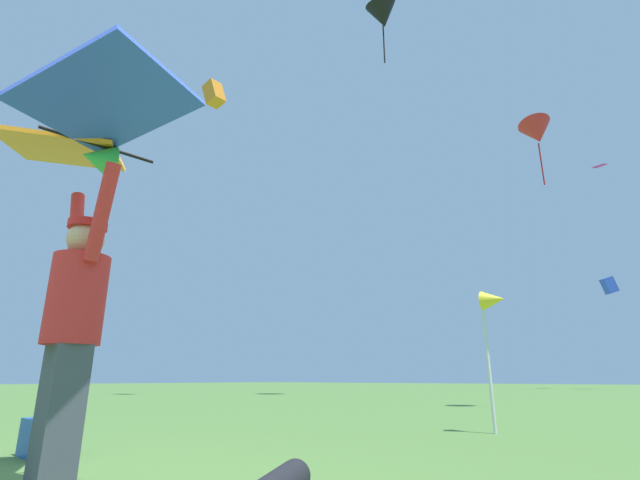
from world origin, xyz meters
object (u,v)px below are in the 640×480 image
Objects in this scene: kite_flyer_person at (73,325)px; distant_kite_blue_high_right at (609,285)px; held_stunt_kite at (88,135)px; distant_kite_orange_low_right at (214,94)px; distant_kite_red_high_left at (537,133)px; distant_kite_black_far_center at (383,16)px; marker_flag at (492,308)px; cooler_box at (47,437)px; distant_kite_magenta_mid_right at (599,165)px.

kite_flyer_person is 1.70× the size of distant_kite_blue_high_right.
held_stunt_kite is 1.71× the size of distant_kite_orange_low_right.
distant_kite_red_high_left reaches higher than kite_flyer_person.
distant_kite_black_far_center is 1.92× the size of marker_flag.
marker_flag reaches higher than cooler_box.
kite_flyer_person is 20.90m from distant_kite_black_far_center.
cooler_box is at bearing 156.90° from held_stunt_kite.
held_stunt_kite is at bearing -97.42° from kite_flyer_person.
distant_kite_magenta_mid_right reaches higher than cooler_box.
distant_kite_red_high_left is 7.26m from marker_flag.
held_stunt_kite is at bearing -93.56° from distant_kite_red_high_left.
held_stunt_kite is 10.85m from distant_kite_red_high_left.
held_stunt_kite is at bearing -87.48° from distant_kite_blue_high_right.
kite_flyer_person is at bearing -67.26° from distant_kite_black_far_center.
distant_kite_blue_high_right is 0.64× the size of distant_kite_red_high_left.
kite_flyer_person is 1.08× the size of distant_kite_red_high_left.
distant_kite_orange_low_right is (-5.93, -4.31, -3.63)m from distant_kite_black_far_center.
distant_kite_red_high_left is 1.05× the size of marker_flag.
distant_kite_orange_low_right is (-12.16, -0.83, 5.95)m from distant_kite_red_high_left.
distant_kite_blue_high_right is 32.20m from cooler_box.
kite_flyer_person is 32.59m from distant_kite_blue_high_right.
held_stunt_kite is 17.87m from distant_kite_orange_low_right.
distant_kite_black_far_center is 18.20m from marker_flag.
distant_kite_orange_low_right is (-11.53, 9.17, 10.11)m from held_stunt_kite.
distant_kite_red_high_left is (0.61, 9.92, 5.44)m from kite_flyer_person.
kite_flyer_person is at bearing -38.19° from distant_kite_orange_low_right.
distant_kite_black_far_center is at bearing -104.27° from distant_kite_magenta_mid_right.
distant_kite_black_far_center is (-6.22, 3.47, 9.59)m from distant_kite_red_high_left.
distant_kite_orange_low_right is 18.01m from cooler_box.
distant_kite_magenta_mid_right is 0.66× the size of marker_flag.
distant_kite_magenta_mid_right reaches higher than distant_kite_blue_high_right.
distant_kite_blue_high_right is at bearing 95.02° from cooler_box.
distant_kite_magenta_mid_right is at bearing 93.56° from distant_kite_red_high_left.
distant_kite_orange_low_right is 2.45× the size of cooler_box.
distant_kite_red_high_left is 23.83m from distant_kite_magenta_mid_right.
distant_kite_blue_high_right is 21.56m from distant_kite_black_far_center.
marker_flag is at bearing 64.62° from cooler_box.
distant_kite_black_far_center is 8.18m from distant_kite_orange_low_right.
held_stunt_kite reaches higher than kite_flyer_person.
held_stunt_kite is 4.19× the size of cooler_box.
kite_flyer_person is 11.33m from distant_kite_red_high_left.
distant_kite_blue_high_right is at bearing 92.55° from kite_flyer_person.
cooler_box is (0.01, -31.63, -6.03)m from distant_kite_blue_high_right.
cooler_box is (-2.03, -9.40, -6.23)m from distant_kite_red_high_left.
distant_kite_blue_high_right is at bearing 95.25° from distant_kite_red_high_left.
distant_kite_orange_low_right reaches higher than kite_flyer_person.
distant_kite_black_far_center is 2.91× the size of distant_kite_magenta_mid_right.
kite_flyer_person is 1.29m from held_stunt_kite.
distant_kite_orange_low_right reaches higher than marker_flag.
marker_flag is (0.98, 4.67, -0.76)m from held_stunt_kite.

